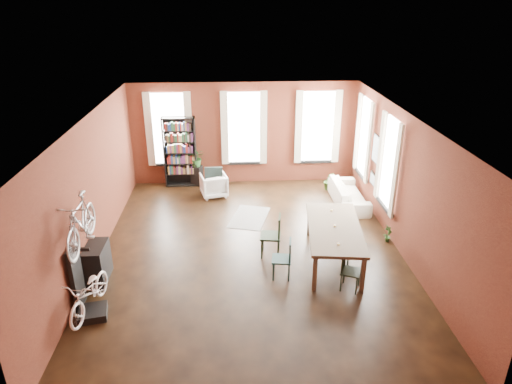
{
  "coord_description": "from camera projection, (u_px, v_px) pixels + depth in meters",
  "views": [
    {
      "loc": [
        -0.4,
        -9.29,
        5.56
      ],
      "look_at": [
        0.16,
        0.6,
        1.29
      ],
      "focal_mm": 32.0,
      "sensor_mm": 36.0,
      "label": 1
    }
  ],
  "objects": [
    {
      "name": "plant_small",
      "position": [
        387.0,
        239.0,
        11.18
      ],
      "size": [
        0.45,
        0.48,
        0.16
      ],
      "primitive_type": "imported",
      "rotation": [
        0.0,
        0.0,
        0.66
      ],
      "color": "#2A5C25",
      "rests_on": "ground"
    },
    {
      "name": "bookshelf",
      "position": [
        180.0,
        152.0,
        14.14
      ],
      "size": [
        1.0,
        0.32,
        2.2
      ],
      "primitive_type": "cube",
      "color": "black",
      "rests_on": "ground"
    },
    {
      "name": "bicycle_hung",
      "position": [
        78.0,
        206.0,
        8.08
      ],
      "size": [
        0.47,
        1.0,
        1.66
      ],
      "primitive_type": "imported",
      "color": "#A5A8AD",
      "rests_on": "bike_wall_rack"
    },
    {
      "name": "bike_wall_rack",
      "position": [
        77.0,
        277.0,
        8.66
      ],
      "size": [
        0.16,
        0.6,
        1.3
      ],
      "primitive_type": "cube",
      "color": "black",
      "rests_on": "ground"
    },
    {
      "name": "room",
      "position": [
        260.0,
        158.0,
        10.47
      ],
      "size": [
        9.0,
        9.04,
        3.22
      ],
      "color": "black",
      "rests_on": "ground"
    },
    {
      "name": "bike_trainer",
      "position": [
        93.0,
        313.0,
        8.58
      ],
      "size": [
        0.6,
        0.6,
        0.15
      ],
      "primitive_type": "cube",
      "rotation": [
        0.0,
        0.0,
        0.2
      ],
      "color": "black",
      "rests_on": "ground"
    },
    {
      "name": "white_armchair",
      "position": [
        214.0,
        184.0,
        13.65
      ],
      "size": [
        0.88,
        0.85,
        0.76
      ],
      "primitive_type": "imported",
      "rotation": [
        0.0,
        0.0,
        3.38
      ],
      "color": "silver",
      "rests_on": "ground"
    },
    {
      "name": "plant_by_sofa",
      "position": [
        329.0,
        186.0,
        14.17
      ],
      "size": [
        0.37,
        0.61,
        0.26
      ],
      "primitive_type": "imported",
      "rotation": [
        0.0,
        0.0,
        -0.09
      ],
      "color": "#396327",
      "rests_on": "ground"
    },
    {
      "name": "dining_chair_a",
      "position": [
        282.0,
        259.0,
        9.65
      ],
      "size": [
        0.46,
        0.46,
        0.88
      ],
      "primitive_type": "cube",
      "rotation": [
        0.0,
        0.0,
        -1.71
      ],
      "color": "#1B3C3B",
      "rests_on": "ground"
    },
    {
      "name": "cream_sofa",
      "position": [
        349.0,
        191.0,
        13.12
      ],
      "size": [
        0.61,
        2.08,
        0.81
      ],
      "primitive_type": "imported",
      "rotation": [
        0.0,
        0.0,
        1.57
      ],
      "color": "beige",
      "rests_on": "ground"
    },
    {
      "name": "striped_rug",
      "position": [
        249.0,
        217.0,
        12.43
      ],
      "size": [
        1.26,
        1.63,
        0.01
      ],
      "primitive_type": "cube",
      "rotation": [
        0.0,
        0.0,
        -0.28
      ],
      "color": "black",
      "rests_on": "ground"
    },
    {
      "name": "console_table",
      "position": [
        97.0,
        263.0,
        9.59
      ],
      "size": [
        0.4,
        0.8,
        0.8
      ],
      "primitive_type": "cube",
      "color": "black",
      "rests_on": "ground"
    },
    {
      "name": "plant_on_stand",
      "position": [
        197.0,
        160.0,
        14.26
      ],
      "size": [
        0.54,
        0.59,
        0.45
      ],
      "primitive_type": "imported",
      "rotation": [
        0.0,
        0.0,
        -0.03
      ],
      "color": "#285823",
      "rests_on": "plant_stand"
    },
    {
      "name": "dining_table",
      "position": [
        333.0,
        244.0,
        10.26
      ],
      "size": [
        1.44,
        2.64,
        0.86
      ],
      "primitive_type": "cube",
      "rotation": [
        0.0,
        0.0,
        -0.12
      ],
      "color": "brown",
      "rests_on": "ground"
    },
    {
      "name": "dining_chair_d",
      "position": [
        357.0,
        247.0,
        10.15
      ],
      "size": [
        0.5,
        0.5,
        0.84
      ],
      "primitive_type": "cube",
      "rotation": [
        0.0,
        0.0,
        1.2
      ],
      "color": "#1B3C3C",
      "rests_on": "ground"
    },
    {
      "name": "plant_stand",
      "position": [
        197.0,
        175.0,
        14.48
      ],
      "size": [
        0.4,
        0.4,
        0.62
      ],
      "primitive_type": "cube",
      "rotation": [
        0.0,
        0.0,
        -0.34
      ],
      "color": "black",
      "rests_on": "ground"
    },
    {
      "name": "bicycle_floor",
      "position": [
        87.0,
        277.0,
        8.24
      ],
      "size": [
        0.64,
        0.86,
        1.49
      ],
      "primitive_type": "imported",
      "rotation": [
        0.0,
        0.0,
        -0.17
      ],
      "color": "silver",
      "rests_on": "bike_trainer"
    },
    {
      "name": "dining_chair_c",
      "position": [
        351.0,
        271.0,
        9.26
      ],
      "size": [
        0.51,
        0.51,
        0.83
      ],
      "primitive_type": "cube",
      "rotation": [
        0.0,
        0.0,
        1.14
      ],
      "color": "black",
      "rests_on": "ground"
    },
    {
      "name": "dining_chair_b",
      "position": [
        271.0,
        236.0,
        10.45
      ],
      "size": [
        0.52,
        0.52,
        1.0
      ],
      "primitive_type": "cube",
      "rotation": [
        0.0,
        0.0,
        -1.72
      ],
      "color": "black",
      "rests_on": "ground"
    }
  ]
}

